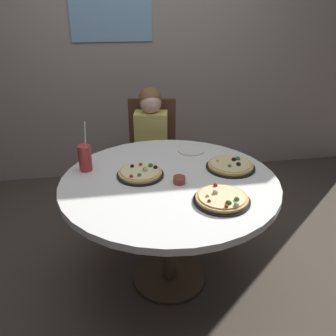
% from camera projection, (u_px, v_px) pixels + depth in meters
% --- Properties ---
extents(ground_plane, '(8.00, 8.00, 0.00)m').
position_uv_depth(ground_plane, '(169.00, 278.00, 2.39)').
color(ground_plane, '#4C4238').
extents(wall_with_window, '(5.20, 0.14, 2.90)m').
position_uv_depth(wall_with_window, '(138.00, 28.00, 3.29)').
color(wall_with_window, '#A8998E').
rests_on(wall_with_window, ground_plane).
extents(dining_table, '(1.27, 1.27, 0.75)m').
position_uv_depth(dining_table, '(169.00, 193.00, 2.11)').
color(dining_table, white).
rests_on(dining_table, ground_plane).
extents(chair_wooden, '(0.47, 0.47, 0.95)m').
position_uv_depth(chair_wooden, '(152.00, 149.00, 3.04)').
color(chair_wooden, brown).
rests_on(chair_wooden, ground_plane).
extents(diner_child, '(0.32, 0.43, 1.08)m').
position_uv_depth(diner_child, '(151.00, 163.00, 2.90)').
color(diner_child, '#3F4766').
rests_on(diner_child, ground_plane).
extents(pizza_veggie, '(0.30, 0.30, 0.05)m').
position_uv_depth(pizza_veggie, '(222.00, 199.00, 1.83)').
color(pizza_veggie, black).
rests_on(pizza_veggie, dining_table).
extents(pizza_cheese, '(0.28, 0.28, 0.05)m').
position_uv_depth(pizza_cheese, '(141.00, 173.00, 2.10)').
color(pizza_cheese, black).
rests_on(pizza_cheese, dining_table).
extents(pizza_pepperoni, '(0.30, 0.30, 0.05)m').
position_uv_depth(pizza_pepperoni, '(231.00, 166.00, 2.20)').
color(pizza_pepperoni, black).
rests_on(pizza_pepperoni, dining_table).
extents(soda_cup, '(0.08, 0.08, 0.31)m').
position_uv_depth(soda_cup, '(85.00, 158.00, 2.15)').
color(soda_cup, '#B73333').
rests_on(soda_cup, dining_table).
extents(sauce_bowl, '(0.07, 0.07, 0.04)m').
position_uv_depth(sauce_bowl, '(179.00, 180.00, 2.02)').
color(sauce_bowl, brown).
rests_on(sauce_bowl, dining_table).
extents(plate_small, '(0.18, 0.18, 0.01)m').
position_uv_depth(plate_small, '(191.00, 151.00, 2.44)').
color(plate_small, white).
rests_on(plate_small, dining_table).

